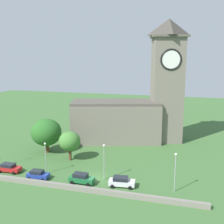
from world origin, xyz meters
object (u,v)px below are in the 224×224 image
car_green (81,178)px  streetlamp_west_mid (45,153)px  car_red (9,168)px  tree_riverside_west (46,132)px  car_white (122,182)px  car_blue (38,174)px  streetlamp_central (104,156)px  church (137,104)px  streetlamp_east_mid (175,166)px  tree_by_tower (70,141)px

car_green → streetlamp_west_mid: bearing=165.0°
car_red → car_green: (15.83, -0.88, 0.11)m
tree_riverside_west → car_white: bearing=-30.3°
car_blue → car_white: 15.99m
streetlamp_central → streetlamp_west_mid: bearing=-177.1°
church → streetlamp_central: church is taller
car_red → streetlamp_west_mid: size_ratio=0.74×
church → streetlamp_east_mid: bearing=-66.5°
car_white → streetlamp_east_mid: 9.87m
car_red → church: bearing=54.6°
car_blue → tree_riverside_west: (-5.66, 13.85, 4.09)m
tree_riverside_west → church: bearing=40.3°
church → streetlamp_central: bearing=-91.9°
car_red → car_white: bearing=-0.1°
car_white → streetlamp_east_mid: streetlamp_east_mid is taller
church → car_white: (2.98, -28.39, -9.08)m
streetlamp_west_mid → car_red: bearing=-169.8°
streetlamp_west_mid → streetlamp_central: streetlamp_central is taller
car_green → streetlamp_west_mid: (-8.34, 2.23, 3.31)m
streetlamp_central → streetlamp_east_mid: 13.06m
car_green → car_white: (7.29, 0.84, -0.06)m
tree_by_tower → church: bearing=59.5°
streetlamp_east_mid → tree_riverside_west: tree_riverside_west is taller
car_red → streetlamp_east_mid: 32.47m
car_white → church: bearing=96.0°
streetlamp_central → tree_riverside_west: bearing=149.0°
streetlamp_east_mid → tree_by_tower: streetlamp_east_mid is taller
car_green → streetlamp_east_mid: 16.87m
car_red → tree_by_tower: tree_by_tower is taller
car_red → tree_riverside_west: tree_riverside_west is taller
church → streetlamp_west_mid: church is taller
car_red → tree_by_tower: bearing=46.4°
streetlamp_central → tree_by_tower: (-10.30, 7.45, -0.26)m
car_red → streetlamp_east_mid: (32.25, 0.55, 3.75)m
church → car_red: (-20.14, -28.35, -9.13)m
car_white → streetlamp_central: size_ratio=0.70×
car_blue → car_white: size_ratio=0.86×
church → streetlamp_east_mid: (12.11, -27.81, -5.37)m
car_green → streetlamp_central: bearing=39.5°
car_green → car_red: bearing=176.8°
car_red → streetlamp_east_mid: size_ratio=0.68×
tree_riverside_west → car_green: bearing=-43.3°
streetlamp_west_mid → streetlamp_east_mid: streetlamp_east_mid is taller
tree_riverside_west → car_blue: bearing=-67.8°
church → tree_riverside_west: church is taller
car_blue → tree_by_tower: size_ratio=0.64×
car_green → tree_riverside_west: size_ratio=0.56×
car_red → streetlamp_west_mid: 8.35m
car_green → streetlamp_east_mid: bearing=5.0°
church → car_blue: 33.59m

